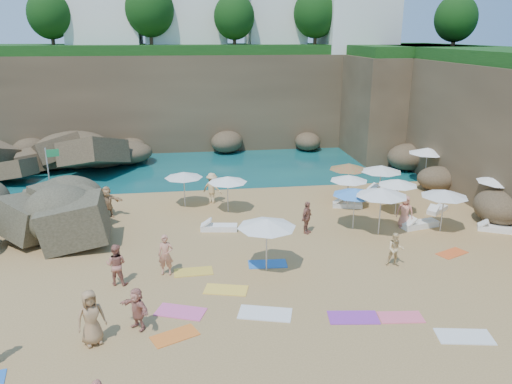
{
  "coord_description": "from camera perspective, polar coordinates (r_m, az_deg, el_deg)",
  "views": [
    {
      "loc": [
        -1.42,
        -21.04,
        9.79
      ],
      "look_at": [
        2.0,
        3.0,
        2.0
      ],
      "focal_mm": 35.0,
      "sensor_mm": 36.0,
      "label": 1
    }
  ],
  "objects": [
    {
      "name": "ground",
      "position": [
        23.25,
        -3.87,
        -7.16
      ],
      "size": [
        120.0,
        120.0,
        0.0
      ],
      "primitive_type": "plane",
      "color": "tan",
      "rests_on": "ground"
    },
    {
      "name": "seawater",
      "position": [
        51.99,
        -6.43,
        6.82
      ],
      "size": [
        120.0,
        120.0,
        0.0
      ],
      "primitive_type": "plane",
      "color": "#0C4751",
      "rests_on": "ground"
    },
    {
      "name": "cliff_back",
      "position": [
        46.53,
        -3.88,
        10.59
      ],
      "size": [
        44.0,
        8.0,
        8.0
      ],
      "primitive_type": "cube",
      "color": "brown",
      "rests_on": "ground"
    },
    {
      "name": "cliff_right",
      "position": [
        35.97,
        26.83,
        6.62
      ],
      "size": [
        8.0,
        30.0,
        8.0
      ],
      "primitive_type": "cube",
      "color": "brown",
      "rests_on": "ground"
    },
    {
      "name": "cliff_corner",
      "position": [
        45.36,
        16.18,
        9.76
      ],
      "size": [
        10.0,
        12.0,
        8.0
      ],
      "primitive_type": "cube",
      "color": "brown",
      "rests_on": "ground"
    },
    {
      "name": "rock_promontory",
      "position": [
        39.49,
        -21.87,
        2.13
      ],
      "size": [
        12.0,
        7.0,
        2.0
      ],
      "primitive_type": null,
      "color": "brown",
      "rests_on": "ground"
    },
    {
      "name": "clifftop_buildings",
      "position": [
        47.07,
        -2.91,
        19.52
      ],
      "size": [
        28.48,
        9.48,
        7.0
      ],
      "color": "white",
      "rests_on": "cliff_back"
    },
    {
      "name": "clifftop_trees",
      "position": [
        41.06,
        0.63,
        19.83
      ],
      "size": [
        35.6,
        23.82,
        4.4
      ],
      "color": "#11380F",
      "rests_on": "ground"
    },
    {
      "name": "marina_masts",
      "position": [
        53.66,
        -24.66,
        8.92
      ],
      "size": [
        3.1,
        0.1,
        6.0
      ],
      "color": "white",
      "rests_on": "ground"
    },
    {
      "name": "rock_outcrop",
      "position": [
        27.6,
        -24.72,
        -4.71
      ],
      "size": [
        8.59,
        7.07,
        3.06
      ],
      "primitive_type": null,
      "rotation": [
        0.0,
        0.0,
        0.19
      ],
      "color": "brown",
      "rests_on": "ground"
    },
    {
      "name": "flag_pole",
      "position": [
        30.13,
        -22.43,
        2.18
      ],
      "size": [
        0.71,
        0.27,
        3.74
      ],
      "color": "silver",
      "rests_on": "ground"
    },
    {
      "name": "parasol_0",
      "position": [
        29.17,
        -8.27,
        1.95
      ],
      "size": [
        2.22,
        2.22,
        2.1
      ],
      "color": "silver",
      "rests_on": "ground"
    },
    {
      "name": "parasol_1",
      "position": [
        28.0,
        -3.27,
        1.46
      ],
      "size": [
        2.23,
        2.23,
        2.11
      ],
      "color": "silver",
      "rests_on": "ground"
    },
    {
      "name": "parasol_2",
      "position": [
        30.4,
        14.12,
        2.62
      ],
      "size": [
        2.44,
        2.44,
        2.31
      ],
      "color": "silver",
      "rests_on": "ground"
    },
    {
      "name": "parasol_3",
      "position": [
        35.65,
        19.02,
        4.49
      ],
      "size": [
        2.52,
        2.52,
        2.39
      ],
      "color": "silver",
      "rests_on": "ground"
    },
    {
      "name": "parasol_4",
      "position": [
        30.23,
        26.19,
        1.35
      ],
      "size": [
        2.51,
        2.51,
        2.38
      ],
      "color": "silver",
      "rests_on": "ground"
    },
    {
      "name": "parasol_5",
      "position": [
        28.9,
        10.58,
        1.59
      ],
      "size": [
        2.17,
        2.17,
        2.05
      ],
      "color": "silver",
      "rests_on": "ground"
    },
    {
      "name": "parasol_6",
      "position": [
        30.65,
        10.57,
        2.89
      ],
      "size": [
        2.38,
        2.38,
        2.25
      ],
      "color": "silver",
      "rests_on": "ground"
    },
    {
      "name": "parasol_7",
      "position": [
        28.67,
        15.92,
        1.09
      ],
      "size": [
        2.17,
        2.17,
        2.06
      ],
      "color": "silver",
      "rests_on": "ground"
    },
    {
      "name": "parasol_8",
      "position": [
        26.91,
        20.76,
        -0.12
      ],
      "size": [
        2.36,
        2.36,
        2.23
      ],
      "color": "silver",
      "rests_on": "ground"
    },
    {
      "name": "parasol_9",
      "position": [
        20.9,
        1.23,
        -3.56
      ],
      "size": [
        2.51,
        2.51,
        2.38
      ],
      "color": "silver",
      "rests_on": "ground"
    },
    {
      "name": "parasol_10",
      "position": [
        26.0,
        11.26,
        0.03
      ],
      "size": [
        2.32,
        2.32,
        2.2
      ],
      "color": "silver",
      "rests_on": "ground"
    },
    {
      "name": "parasol_11",
      "position": [
        25.45,
        14.17,
        0.01
      ],
      "size": [
        2.6,
        2.6,
        2.46
      ],
      "color": "silver",
      "rests_on": "ground"
    },
    {
      "name": "lounger_0",
      "position": [
        25.97,
        -4.24,
        -4.07
      ],
      "size": [
        1.94,
        0.9,
        0.29
      ],
      "primitive_type": "cube",
      "rotation": [
        0.0,
        0.0,
        -0.15
      ],
      "color": "white",
      "rests_on": "ground"
    },
    {
      "name": "lounger_1",
      "position": [
        32.87,
        14.26,
        0.17
      ],
      "size": [
        2.1,
        1.07,
        0.31
      ],
      "primitive_type": "cube",
      "rotation": [
        0.0,
        0.0,
        0.21
      ],
      "color": "white",
      "rests_on": "ground"
    },
    {
      "name": "lounger_2",
      "position": [
        30.33,
        20.02,
        -1.91
      ],
      "size": [
        1.62,
        1.45,
        0.25
      ],
      "primitive_type": "cube",
      "rotation": [
        0.0,
        0.0,
        0.68
      ],
      "color": "white",
      "rests_on": "ground"
    },
    {
      "name": "lounger_3",
      "position": [
        29.73,
        10.4,
        -1.48
      ],
      "size": [
        1.79,
        0.97,
        0.26
      ],
      "primitive_type": "cube",
      "rotation": [
        0.0,
        0.0,
        -0.25
      ],
      "color": "silver",
      "rests_on": "ground"
    },
    {
      "name": "lounger_4",
      "position": [
        28.58,
        25.68,
        -3.8
      ],
      "size": [
        1.78,
        1.27,
        0.27
      ],
      "primitive_type": "cube",
      "rotation": [
        0.0,
        0.0,
        -0.46
      ],
      "color": "white",
      "rests_on": "ground"
    },
    {
      "name": "lounger_5",
      "position": [
        27.65,
        18.2,
        -3.54
      ],
      "size": [
        2.12,
        1.12,
        0.31
      ],
      "primitive_type": "cube",
      "rotation": [
        0.0,
        0.0,
        0.23
      ],
      "color": "white",
      "rests_on": "ground"
    },
    {
      "name": "towel_1",
      "position": [
        19.01,
        -8.61,
        -13.38
      ],
      "size": [
        1.99,
        1.48,
        0.03
      ],
      "primitive_type": "cube",
      "rotation": [
        0.0,
        0.0,
        -0.37
      ],
      "color": "#E95A9C",
      "rests_on": "ground"
    },
    {
      "name": "towel_2",
      "position": [
        17.74,
        -9.25,
        -15.91
      ],
      "size": [
        1.73,
        1.34,
        0.03
      ],
      "primitive_type": "cube",
      "rotation": [
        0.0,
        0.0,
        0.42
      ],
      "color": "orange",
      "rests_on": "ground"
    },
    {
      "name": "towel_4",
      "position": [
        20.26,
        -3.45,
        -11.09
      ],
      "size": [
        1.87,
        1.26,
        0.03
      ],
      "primitive_type": "cube",
      "rotation": [
        0.0,
        0.0,
        -0.26
      ],
      "color": "yellow",
      "rests_on": "ground"
    },
    {
      "name": "towel_5",
      "position": [
        18.7,
        1.04,
        -13.71
      ],
      "size": [
        2.12,
        1.46,
        0.03
      ],
      "primitive_type": "cube",
      "rotation": [
        0.0,
        0.0,
        -0.28
      ],
      "color": "white",
      "rests_on": "ground"
    },
    {
      "name": "towel_6",
      "position": [
        18.81,
        11.06,
        -13.89
      ],
      "size": [
        1.89,
        1.12,
        0.03
      ],
      "primitive_type": "cube",
      "rotation": [
        0.0,
        0.0,
        -0.13
      ],
      "color": "purple",
      "rests_on": "ground"
    },
    {
      "name": "towel_8",
      "position": [
        22.3,
        1.33,
        -8.21
      ],
      "size": [
        1.74,
        0.95,
        0.03
      ],
      "primitive_type": "cube",
      "rotation": [
        0.0,
        0.0,
        -0.06
      ],
      "color": "blue",
      "rests_on": "ground"
    },
    {
      "name": "towel_9",
      "position": [
        19.22,
        16.21,
        -13.58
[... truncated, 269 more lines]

